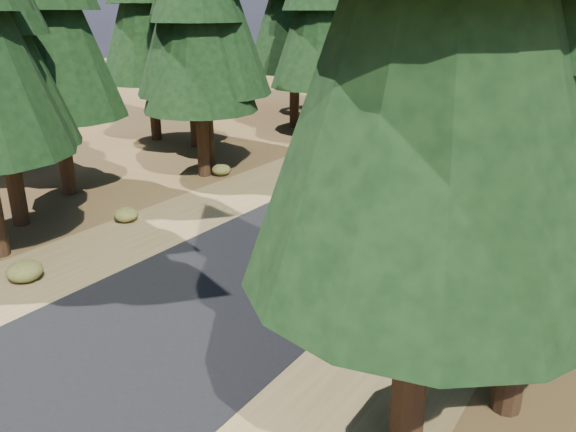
# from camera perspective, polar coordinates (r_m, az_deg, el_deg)

# --- Properties ---
(ground) EXTENTS (120.00, 120.00, 0.00)m
(ground) POSITION_cam_1_polar(r_m,az_deg,el_deg) (14.78, -3.23, -5.68)
(ground) COLOR #472F19
(ground) RESTS_ON ground
(road) EXTENTS (6.00, 100.00, 0.01)m
(road) POSITION_cam_1_polar(r_m,az_deg,el_deg) (18.69, 5.94, -0.07)
(road) COLOR black
(road) RESTS_ON ground
(shoulder_l) EXTENTS (3.20, 100.00, 0.01)m
(shoulder_l) POSITION_cam_1_polar(r_m,az_deg,el_deg) (21.09, -5.17, 2.32)
(shoulder_l) COLOR brown
(shoulder_l) RESTS_ON ground
(shoulder_r) EXTENTS (3.20, 100.00, 0.01)m
(shoulder_r) POSITION_cam_1_polar(r_m,az_deg,el_deg) (17.23, 19.59, -3.00)
(shoulder_r) COLOR brown
(shoulder_r) RESTS_ON ground
(understory_shrubs) EXTENTS (15.83, 32.89, 0.69)m
(understory_shrubs) POSITION_cam_1_polar(r_m,az_deg,el_deg) (20.76, 14.77, 2.25)
(understory_shrubs) COLOR #474C1E
(understory_shrubs) RESTS_ON ground
(rider_lead) EXTENTS (0.96, 1.94, 1.66)m
(rider_lead) POSITION_cam_1_polar(r_m,az_deg,el_deg) (14.57, 2.39, -3.64)
(rider_lead) COLOR beige
(rider_lead) RESTS_ON road
(rider_follow) EXTENTS (0.94, 1.67, 1.43)m
(rider_follow) POSITION_cam_1_polar(r_m,az_deg,el_deg) (20.23, 0.86, 3.04)
(rider_follow) COLOR maroon
(rider_follow) RESTS_ON road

